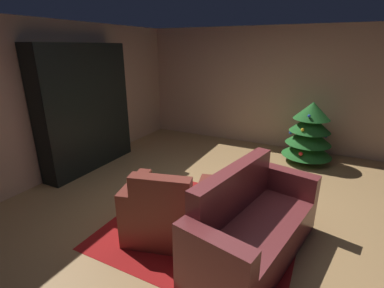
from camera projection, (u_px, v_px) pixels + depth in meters
name	position (u px, v px, depth m)	size (l,w,h in m)	color
ground_plane	(213.00, 214.00, 3.73)	(7.53, 7.53, 0.00)	#AD8351
wall_back	(271.00, 89.00, 5.97)	(5.82, 0.06, 2.53)	tan
wall_left	(52.00, 102.00, 4.53)	(0.06, 6.39, 2.53)	tan
area_rug	(203.00, 226.00, 3.47)	(2.22, 2.06, 0.01)	maroon
bookshelf_unit	(91.00, 109.00, 4.97)	(0.37, 1.81, 2.18)	black
armchair_red	(168.00, 213.00, 3.18)	(1.10, 0.93, 0.89)	brown
couch_red	(252.00, 227.00, 2.93)	(1.08, 1.87, 0.95)	maroon
coffee_table	(221.00, 195.00, 3.35)	(0.71, 0.71, 0.47)	black
book_stack_on_table	(222.00, 192.00, 3.28)	(0.17, 0.17, 0.06)	#478858
bottle_on_table	(228.00, 192.00, 3.12)	(0.06, 0.06, 0.27)	#502915
decorated_tree	(309.00, 133.00, 5.22)	(0.92, 0.92, 1.17)	brown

